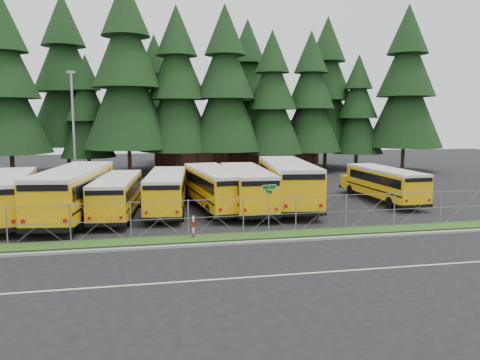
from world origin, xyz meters
name	(u,v)px	position (x,y,z in m)	size (l,w,h in m)	color
ground	(257,228)	(0.00, 0.00, 0.00)	(120.00, 120.00, 0.00)	black
curb	(271,241)	(0.00, -3.10, 0.06)	(50.00, 0.25, 0.12)	gray
grass_verge	(264,235)	(0.00, -1.70, 0.03)	(50.00, 1.40, 0.06)	#1F4A15
road_lane_line	(302,274)	(0.00, -8.00, 0.01)	(50.00, 0.12, 0.01)	beige
chainlink_fence	(261,215)	(0.00, -1.00, 1.00)	(44.00, 0.10, 2.00)	gray
brick_building	(233,141)	(6.00, 40.00, 3.00)	(22.00, 10.00, 6.00)	brown
bus_0	(9,198)	(-14.45, 4.92, 1.44)	(2.60, 11.02, 2.89)	#FDB708
bus_1	(75,194)	(-10.53, 4.81, 1.59)	(2.87, 12.16, 3.19)	#FDB708
bus_2	(118,197)	(-7.97, 4.96, 1.29)	(2.33, 9.88, 2.59)	#FDB708
bus_3	(167,192)	(-4.82, 5.89, 1.34)	(2.41, 10.20, 2.67)	#FDB708
bus_4	(214,189)	(-1.59, 6.10, 1.43)	(2.57, 10.88, 2.85)	#FDB708
bus_5	(246,189)	(0.55, 5.62, 1.44)	(2.59, 10.97, 2.88)	#FDB708
bus_6	(286,184)	(3.63, 6.21, 1.62)	(2.91, 12.34, 3.23)	#FDB708
bus_east	(383,185)	(11.29, 6.55, 1.28)	(2.31, 9.77, 2.56)	#FDB708
street_sign	(269,199)	(0.18, -1.98, 2.03)	(0.81, 0.53, 2.81)	gray
striped_bollard	(193,227)	(-3.78, -1.51, 0.60)	(0.11, 0.11, 1.20)	#B20C0C
light_standard	(74,127)	(-12.07, 15.97, 5.50)	(0.70, 0.35, 10.14)	gray
conifer_1	(8,90)	(-19.77, 26.36, 9.14)	(8.26, 8.26, 18.28)	black
conifer_2	(87,115)	(-12.45, 28.94, 6.61)	(5.98, 5.98, 13.22)	black
conifer_3	(127,78)	(-7.91, 25.90, 10.43)	(9.43, 9.43, 20.85)	black
conifer_4	(177,91)	(-2.67, 26.24, 9.14)	(8.26, 8.26, 18.27)	black
conifer_5	(225,91)	(2.49, 25.69, 9.24)	(8.36, 8.36, 18.49)	black
conifer_6	(272,103)	(7.82, 25.77, 7.99)	(7.22, 7.22, 15.98)	black
conifer_7	(310,102)	(12.76, 26.93, 8.13)	(7.35, 7.35, 16.26)	black
conifer_8	(358,113)	(18.98, 27.50, 6.92)	(6.26, 6.26, 13.85)	black
conifer_9	(406,89)	(23.99, 25.41, 9.69)	(8.77, 8.77, 19.39)	black
conifer_10	(65,83)	(-15.21, 32.97, 10.29)	(9.31, 9.31, 20.58)	black
conifer_11	(155,103)	(-4.92, 33.20, 8.15)	(7.37, 7.37, 16.31)	black
conifer_12	(248,94)	(6.58, 32.99, 9.27)	(8.38, 8.38, 18.53)	black
conifer_13	(326,93)	(16.34, 31.00, 9.40)	(8.50, 8.50, 18.80)	black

